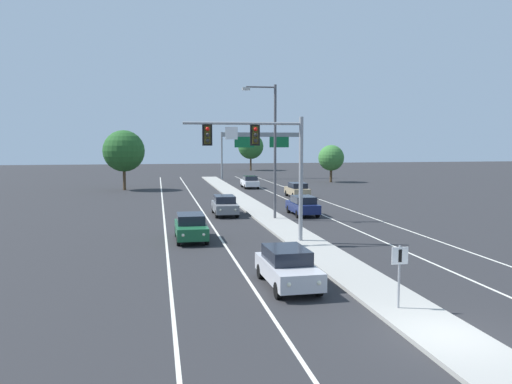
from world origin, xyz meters
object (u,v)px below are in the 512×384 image
Objects in this scene: car_oncoming_green at (191,227)px; tree_far_right_b at (331,158)px; street_lamp_median at (272,144)px; car_oncoming_grey at (225,205)px; car_oncoming_silver at (287,267)px; median_sign_post at (399,267)px; car_receding_white at (250,182)px; overhead_signal_mast at (264,152)px; highway_sign_gantry at (262,140)px; car_receding_navy at (303,205)px; tree_far_left_a at (124,151)px; car_receding_tan at (297,190)px; tree_far_right_a at (251,146)px.

tree_far_right_b is at bearing 61.16° from car_oncoming_green.
car_oncoming_grey is at bearing 133.58° from street_lamp_median.
car_oncoming_silver is at bearing -110.66° from tree_far_right_b.
median_sign_post is 49.53m from car_receding_white.
overhead_signal_mast reaches higher than car_oncoming_silver.
car_receding_white is 0.34× the size of highway_sign_gantry.
car_oncoming_grey is 1.00× the size of car_receding_navy.
overhead_signal_mast is 38.21m from tree_far_left_a.
car_receding_tan is at bearing -75.79° from car_receding_white.
tree_far_right_a is at bearing 83.41° from car_receding_navy.
highway_sign_gantry is 1.73× the size of tree_far_right_a.
car_oncoming_grey is 15.40m from car_receding_tan.
tree_far_left_a is at bearing 146.82° from car_receding_tan.
street_lamp_median is 18.93m from car_oncoming_silver.
car_receding_white is (3.18, 27.56, -4.97)m from street_lamp_median.
overhead_signal_mast is at bearing -116.18° from car_receding_navy.
overhead_signal_mast reaches higher than car_oncoming_green.
street_lamp_median reaches higher than tree_far_left_a.
tree_far_right_b reaches higher than car_receding_tan.
car_oncoming_green is 35.97m from car_receding_white.
highway_sign_gantry is at bearing -96.06° from tree_far_right_a.
highway_sign_gantry reaches higher than tree_far_right_b.
overhead_signal_mast is 1.61× the size of car_oncoming_green.
highway_sign_gantry is 26.68m from tree_far_left_a.
car_receding_navy is 67.82m from tree_far_right_a.
tree_far_right_a reaches higher than car_receding_navy.
car_oncoming_green is 0.58× the size of tree_far_right_a.
car_receding_navy is 36.03m from tree_far_right_b.
overhead_signal_mast is 0.54× the size of highway_sign_gantry.
street_lamp_median is 2.22× the size of car_oncoming_grey.
car_receding_tan is at bearing -118.06° from tree_far_right_b.
median_sign_post is 0.17× the size of highway_sign_gantry.
tree_far_right_b reaches higher than car_receding_navy.
tree_far_left_a is (-12.51, 27.78, -0.98)m from street_lamp_median.
car_receding_white is at bearing 85.94° from median_sign_post.
median_sign_post is 25.34m from car_oncoming_grey.
tree_far_right_b reaches higher than median_sign_post.
highway_sign_gantry reaches higher than car_receding_white.
car_oncoming_green is 48.41m from tree_far_right_b.
car_oncoming_grey is (-2.85, 25.17, -0.77)m from median_sign_post.
tree_far_right_a is at bearing 85.16° from car_receding_tan.
median_sign_post is 37.94m from car_receding_tan.
car_receding_tan is 22.73m from tree_far_left_a.
highway_sign_gantry is (11.33, 41.26, 5.34)m from car_oncoming_grey.
car_oncoming_silver is at bearing -99.18° from tree_far_right_a.
street_lamp_median is at bearing -145.39° from car_receding_navy.
car_receding_tan is (8.70, 24.61, -4.49)m from overhead_signal_mast.
street_lamp_median reaches higher than car_receding_tan.
median_sign_post is 0.29× the size of tree_far_right_a.
median_sign_post is 0.49× the size of car_receding_navy.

